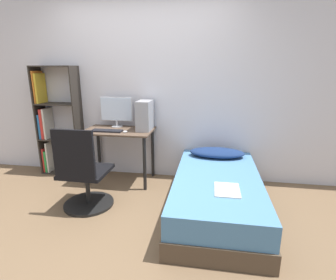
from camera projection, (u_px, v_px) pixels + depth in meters
The scene contains 12 objects.
ground_plane at pixel (112, 229), 2.65m from camera, with size 14.00×14.00×0.00m, color brown.
wall_back at pixel (145, 91), 3.72m from camera, with size 8.00×0.05×2.50m.
desk at pixel (119, 139), 3.64m from camera, with size 0.94×0.58×0.75m.
bookshelf at pixel (53, 124), 3.92m from camera, with size 0.63×0.28×1.60m.
office_chair at pixel (84, 179), 2.96m from camera, with size 0.58×0.58×0.97m.
bed at pixel (217, 194), 2.93m from camera, with size 0.95×1.85×0.43m.
pillow at pixel (217, 153), 3.49m from camera, with size 0.72×0.36×0.11m.
magazine at pixel (227, 190), 2.53m from camera, with size 0.24×0.32×0.01m.
monitor at pixel (116, 110), 3.74m from camera, with size 0.47×0.16×0.43m.
keyboard at pixel (107, 131), 3.51m from camera, with size 0.42×0.14×0.02m.
pc_tower at pixel (145, 115), 3.58m from camera, with size 0.18×0.37×0.40m.
mouse at pixel (125, 131), 3.47m from camera, with size 0.06×0.09×0.02m.
Camera 1 is at (0.94, -2.19, 1.57)m, focal length 28.00 mm.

